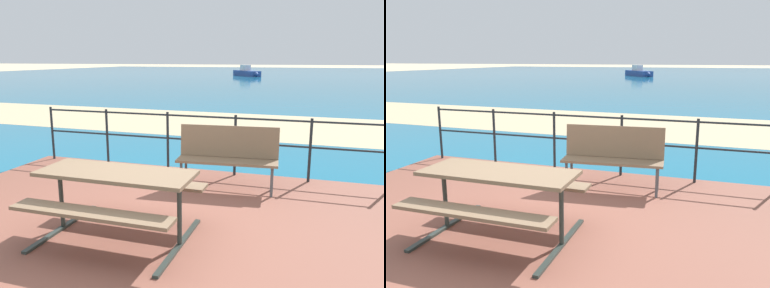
# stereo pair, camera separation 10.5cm
# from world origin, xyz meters

# --- Properties ---
(ground_plane) EXTENTS (240.00, 240.00, 0.00)m
(ground_plane) POSITION_xyz_m (0.00, 0.00, 0.00)
(ground_plane) COLOR beige
(patio_paving) EXTENTS (6.40, 5.20, 0.06)m
(patio_paving) POSITION_xyz_m (0.00, 0.00, 0.03)
(patio_paving) COLOR brown
(patio_paving) RESTS_ON ground
(sea_water) EXTENTS (90.00, 90.00, 0.01)m
(sea_water) POSITION_xyz_m (0.00, 40.00, 0.01)
(sea_water) COLOR #196B8E
(sea_water) RESTS_ON ground
(beach_strip) EXTENTS (54.08, 5.62, 0.01)m
(beach_strip) POSITION_xyz_m (0.00, 7.82, 0.01)
(beach_strip) COLOR tan
(beach_strip) RESTS_ON ground
(picnic_table) EXTENTS (1.66, 1.30, 0.74)m
(picnic_table) POSITION_xyz_m (-0.14, -0.21, 0.63)
(picnic_table) COLOR #7A6047
(picnic_table) RESTS_ON patio_paving
(park_bench) EXTENTS (1.49, 0.54, 0.93)m
(park_bench) POSITION_xyz_m (0.63, 1.74, 0.61)
(park_bench) COLOR #7A6047
(park_bench) RESTS_ON patio_paving
(railing_fence) EXTENTS (5.94, 0.04, 1.01)m
(railing_fence) POSITION_xyz_m (0.00, 2.44, 0.69)
(railing_fence) COLOR #1E2328
(railing_fence) RESTS_ON patio_paving
(boat_near) EXTENTS (3.85, 5.15, 1.22)m
(boat_near) POSITION_xyz_m (-6.03, 41.01, 0.39)
(boat_near) COLOR #2D478C
(boat_near) RESTS_ON sea_water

